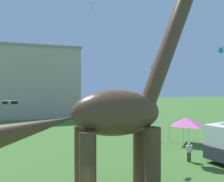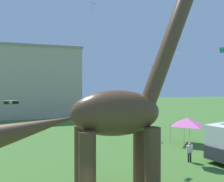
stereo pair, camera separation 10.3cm
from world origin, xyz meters
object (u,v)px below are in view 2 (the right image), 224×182
dinosaur_sculpture (115,113)px  festival_canopy_tent (187,122)px  person_photographer (190,150)px  person_watching_child (155,134)px  kite_drifting (177,53)px  kite_mid_center (93,3)px  kite_mid_right (222,50)px  kite_trailing (157,74)px  kite_near_low (11,102)px

dinosaur_sculpture → festival_canopy_tent: (11.34, 8.60, -2.33)m
person_photographer → person_watching_child: 7.16m
festival_canopy_tent → kite_drifting: 7.90m
kite_mid_center → kite_mid_right: bearing=0.2°
person_watching_child → kite_trailing: size_ratio=1.12×
kite_mid_center → kite_drifting: size_ratio=0.79×
person_photographer → kite_drifting: kite_drifting is taller
kite_mid_right → kite_near_low: bearing=156.2°
kite_mid_right → kite_trailing: size_ratio=0.49×
person_watching_child → kite_drifting: size_ratio=1.27×
kite_drifting → kite_near_low: bearing=140.8°
person_watching_child → kite_near_low: size_ratio=0.77×
person_photographer → kite_drifting: bearing=146.3°
person_photographer → kite_near_low: size_ratio=0.86×
kite_trailing → kite_drifting: 3.78m
kite_drifting → person_photographer: bearing=-107.1°
festival_canopy_tent → kite_trailing: bearing=-154.2°
person_watching_child → festival_canopy_tent: 3.92m
person_watching_child → kite_mid_center: bearing=64.3°
kite_trailing → kite_near_low: kite_trailing is taller
kite_mid_center → kite_drifting: 10.11m
person_photographer → kite_mid_right: bearing=107.4°
kite_mid_right → kite_mid_center: size_ratio=0.70×
kite_mid_center → kite_drifting: kite_mid_center is taller
festival_canopy_tent → kite_drifting: kite_drifting is taller
person_watching_child → kite_trailing: kite_trailing is taller
kite_drifting → festival_canopy_tent: bearing=31.8°
festival_canopy_tent → kite_trailing: (-5.26, -2.54, 5.19)m
dinosaur_sculpture → kite_near_low: (-8.71, 21.53, -0.57)m
person_photographer → kite_mid_center: bearing=-149.0°
dinosaur_sculpture → kite_drifting: dinosaur_sculpture is taller
kite_drifting → kite_near_low: 23.48m
festival_canopy_tent → kite_mid_center: bearing=172.9°
dinosaur_sculpture → person_photographer: bearing=-0.8°
kite_near_low → person_watching_child: bearing=-32.6°
dinosaur_sculpture → kite_mid_center: kite_mid_center is taller
person_photographer → kite_drifting: size_ratio=1.42×
dinosaur_sculpture → kite_trailing: 9.04m
kite_mid_right → kite_mid_center: kite_mid_center is taller
dinosaur_sculpture → kite_near_low: 23.23m
person_photographer → kite_mid_right: kite_mid_right is taller
person_photographer → kite_mid_center: (-7.06, 6.46, 14.14)m
festival_canopy_tent → kite_mid_right: size_ratio=4.79×
kite_near_low → kite_mid_center: bearing=-50.8°
kite_drifting → kite_near_low: kite_drifting is taller
festival_canopy_tent → kite_trailing: kite_trailing is taller
kite_trailing → kite_near_low: size_ratio=0.69×
kite_drifting → kite_mid_right: bearing=18.4°
dinosaur_sculpture → kite_near_low: bearing=87.4°
kite_trailing → kite_near_low: bearing=133.7°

